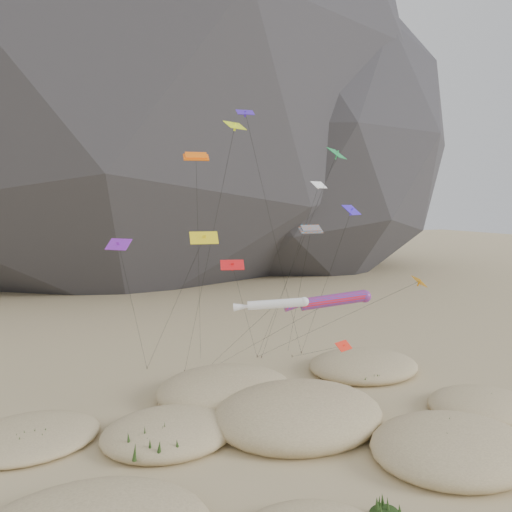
% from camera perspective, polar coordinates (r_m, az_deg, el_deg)
% --- Properties ---
extents(ground, '(500.00, 500.00, 0.00)m').
position_cam_1_polar(ground, '(42.83, 7.02, -21.95)').
color(ground, '#CCB789').
rests_on(ground, ground).
extents(rock_headland, '(226.37, 148.64, 177.50)m').
position_cam_1_polar(rock_headland, '(162.14, -14.14, 24.93)').
color(rock_headland, black).
rests_on(rock_headland, ground).
extents(dunes, '(51.42, 34.86, 4.43)m').
position_cam_1_polar(dunes, '(46.09, 2.67, -18.72)').
color(dunes, '#CCB789').
rests_on(dunes, ground).
extents(dune_grass, '(42.14, 30.79, 1.46)m').
position_cam_1_polar(dune_grass, '(44.88, 1.69, -19.34)').
color(dune_grass, black).
rests_on(dune_grass, ground).
extents(kite_stakes, '(20.25, 6.55, 0.30)m').
position_cam_1_polar(kite_stakes, '(63.61, -2.84, -12.15)').
color(kite_stakes, '#3F2D1E').
rests_on(kite_stakes, ground).
extents(rainbow_tube_kite, '(8.55, 19.67, 11.95)m').
position_cam_1_polar(rainbow_tube_kite, '(47.22, 8.49, -5.06)').
color(rainbow_tube_kite, red).
rests_on(rainbow_tube_kite, ground).
extents(white_tube_kite, '(6.27, 20.48, 11.91)m').
position_cam_1_polar(white_tube_kite, '(43.89, 1.91, -5.54)').
color(white_tube_kite, silver).
rests_on(white_tube_kite, ground).
extents(orange_parafoil, '(4.92, 11.87, 25.23)m').
position_cam_1_polar(orange_parafoil, '(51.78, -6.86, 10.89)').
color(orange_parafoil, '#FC640D').
rests_on(orange_parafoil, ground).
extents(multi_parafoil, '(6.07, 15.14, 17.85)m').
position_cam_1_polar(multi_parafoil, '(51.38, 6.26, 2.83)').
color(multi_parafoil, '#E25417').
rests_on(multi_parafoil, ground).
extents(delta_kites, '(30.32, 22.08, 28.73)m').
position_cam_1_polar(delta_kites, '(47.76, 2.94, 4.16)').
color(delta_kites, '#169344').
rests_on(delta_kites, ground).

